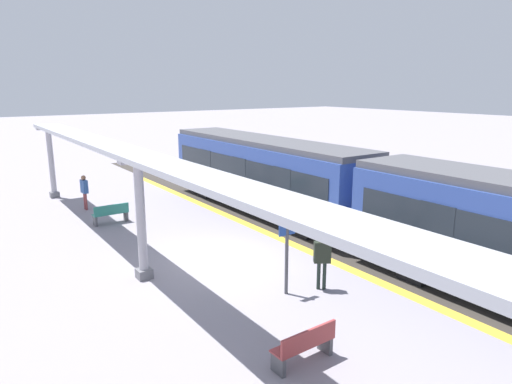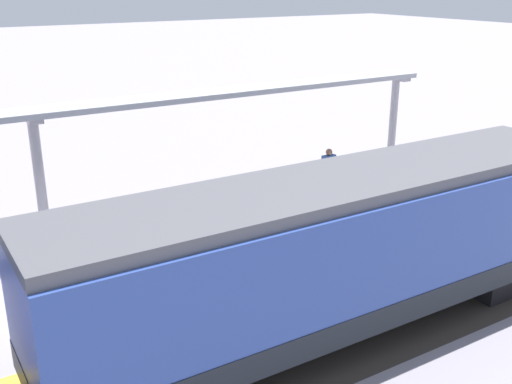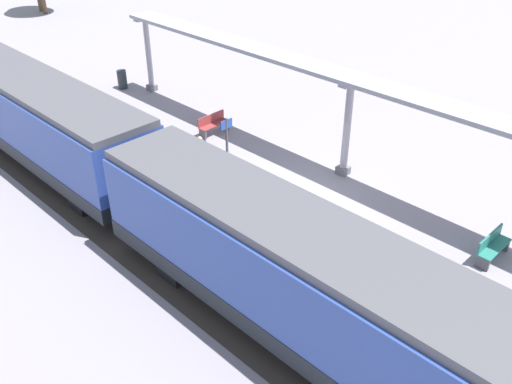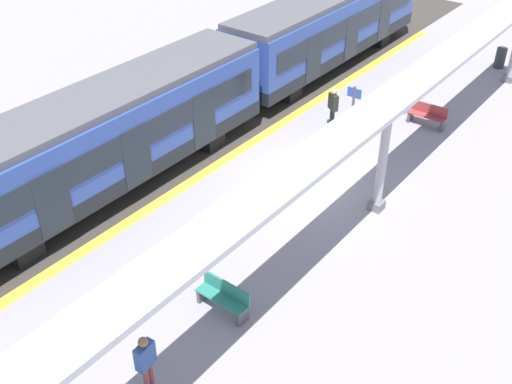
% 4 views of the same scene
% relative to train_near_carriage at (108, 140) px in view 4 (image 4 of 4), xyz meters
% --- Properties ---
extents(ground_plane, '(176.00, 176.00, 0.00)m').
position_rel_train_near_carriage_xyz_m(ground_plane, '(4.80, 4.20, -1.83)').
color(ground_plane, gray).
extents(tactile_edge_strip, '(0.41, 32.30, 0.01)m').
position_rel_train_near_carriage_xyz_m(tactile_edge_strip, '(1.80, 4.20, -1.83)').
color(tactile_edge_strip, gold).
rests_on(tactile_edge_strip, ground).
extents(trackbed, '(3.20, 44.30, 0.01)m').
position_rel_train_near_carriage_xyz_m(trackbed, '(-0.01, 4.20, -1.83)').
color(trackbed, '#38332D').
rests_on(trackbed, ground).
extents(train_near_carriage, '(2.65, 12.60, 3.48)m').
position_rel_train_near_carriage_xyz_m(train_near_carriage, '(0.00, 0.00, 0.00)').
color(train_near_carriage, '#2F4A98').
rests_on(train_near_carriage, ground).
extents(train_far_carriage, '(2.65, 12.60, 3.48)m').
position_rel_train_near_carriage_xyz_m(train_far_carriage, '(0.00, 13.18, 0.00)').
color(train_far_carriage, '#2F4A98').
rests_on(train_far_carriage, ground).
extents(canopy_pillar_second, '(1.10, 0.44, 3.75)m').
position_rel_train_near_carriage_xyz_m(canopy_pillar_second, '(7.56, 4.25, 0.07)').
color(canopy_pillar_second, slate).
rests_on(canopy_pillar_second, ground).
extents(canopy_beam, '(1.20, 26.04, 0.16)m').
position_rel_train_near_carriage_xyz_m(canopy_beam, '(7.56, 4.02, 2.00)').
color(canopy_beam, '#A8AAB2').
rests_on(canopy_beam, canopy_pillar_nearest).
extents(bench_near_end, '(1.50, 0.45, 0.86)m').
position_rel_train_near_carriage_xyz_m(bench_near_end, '(6.56, -2.10, -1.39)').
color(bench_near_end, '#287869').
rests_on(bench_near_end, ground).
extents(bench_mid_platform, '(1.51, 0.47, 0.86)m').
position_rel_train_near_carriage_xyz_m(bench_mid_platform, '(6.41, 10.52, -1.39)').
color(bench_mid_platform, '#983737').
rests_on(bench_mid_platform, ground).
extents(trash_bin, '(0.48, 0.48, 0.96)m').
position_rel_train_near_carriage_xyz_m(trash_bin, '(6.67, 17.98, -1.35)').
color(trash_bin, '#2A3236').
rests_on(trash_bin, ground).
extents(platform_info_sign, '(0.56, 0.10, 2.20)m').
position_rel_train_near_carriage_xyz_m(platform_info_sign, '(4.62, 7.63, -0.50)').
color(platform_info_sign, '#4C4C51').
rests_on(platform_info_sign, ground).
extents(passenger_waiting_near_edge, '(0.53, 0.45, 1.68)m').
position_rel_train_near_carriage_xyz_m(passenger_waiting_near_edge, '(3.58, 7.97, -0.78)').
color(passenger_waiting_near_edge, '#1D2A24').
rests_on(passenger_waiting_near_edge, ground).
extents(passenger_by_the_benches, '(0.26, 0.51, 1.69)m').
position_rel_train_near_carriage_xyz_m(passenger_by_the_benches, '(6.86, -5.07, -0.77)').
color(passenger_by_the_benches, brown).
rests_on(passenger_by_the_benches, ground).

